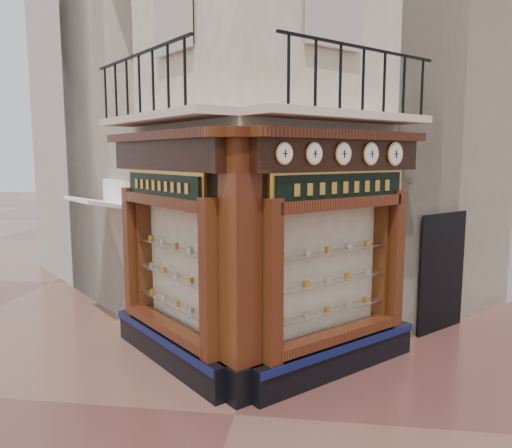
% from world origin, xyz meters
% --- Properties ---
extents(ground, '(80.00, 80.00, 0.00)m').
position_xyz_m(ground, '(0.00, 0.00, 0.00)').
color(ground, '#552D27').
rests_on(ground, ground).
extents(main_building, '(11.31, 11.31, 12.00)m').
position_xyz_m(main_building, '(0.00, 6.16, 6.00)').
color(main_building, beige).
rests_on(main_building, ground).
extents(neighbour_left, '(11.31, 11.31, 11.00)m').
position_xyz_m(neighbour_left, '(-2.47, 8.63, 5.50)').
color(neighbour_left, '#BDB3A4').
rests_on(neighbour_left, ground).
extents(neighbour_right, '(11.31, 11.31, 11.00)m').
position_xyz_m(neighbour_right, '(2.47, 8.63, 5.50)').
color(neighbour_right, '#BDB3A4').
rests_on(neighbour_right, ground).
extents(shopfront_left, '(2.86, 2.86, 3.98)m').
position_xyz_m(shopfront_left, '(-1.41, 1.57, 1.98)').
color(shopfront_left, black).
rests_on(shopfront_left, ground).
extents(shopfront_right, '(2.86, 2.86, 3.98)m').
position_xyz_m(shopfront_right, '(1.41, 1.57, 1.98)').
color(shopfront_right, black).
rests_on(shopfront_right, ground).
extents(corner_pilaster, '(0.85, 0.85, 3.98)m').
position_xyz_m(corner_pilaster, '(0.00, 0.50, 1.95)').
color(corner_pilaster, black).
rests_on(corner_pilaster, ground).
extents(balcony, '(5.94, 2.97, 1.03)m').
position_xyz_m(balcony, '(0.00, 1.49, 4.22)').
color(balcony, beige).
rests_on(balcony, ground).
extents(clock_a, '(0.26, 0.26, 0.31)m').
position_xyz_m(clock_a, '(0.62, 0.51, 3.62)').
color(clock_a, '#C59041').
rests_on(clock_a, ground).
extents(clock_b, '(0.27, 0.27, 0.33)m').
position_xyz_m(clock_b, '(1.02, 0.91, 3.62)').
color(clock_b, '#C59041').
rests_on(clock_b, ground).
extents(clock_c, '(0.28, 0.28, 0.35)m').
position_xyz_m(clock_c, '(1.45, 1.35, 3.62)').
color(clock_c, '#C59041').
rests_on(clock_c, ground).
extents(clock_d, '(0.30, 0.30, 0.37)m').
position_xyz_m(clock_d, '(1.90, 1.80, 3.62)').
color(clock_d, '#C59041').
rests_on(clock_d, ground).
extents(clock_e, '(0.32, 0.32, 0.40)m').
position_xyz_m(clock_e, '(2.34, 2.23, 3.62)').
color(clock_e, '#C59041').
rests_on(clock_e, ground).
extents(awning, '(1.70, 1.70, 0.25)m').
position_xyz_m(awning, '(-3.47, 3.26, 0.00)').
color(awning, white).
rests_on(awning, ground).
extents(signboard_left, '(1.90, 1.90, 0.51)m').
position_xyz_m(signboard_left, '(-1.46, 1.51, 3.10)').
color(signboard_left, gold).
rests_on(signboard_left, ground).
extents(signboard_right, '(2.12, 2.12, 0.57)m').
position_xyz_m(signboard_right, '(1.46, 1.51, 3.10)').
color(signboard_right, gold).
rests_on(signboard_right, ground).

